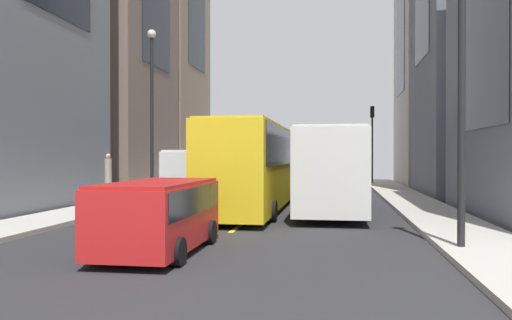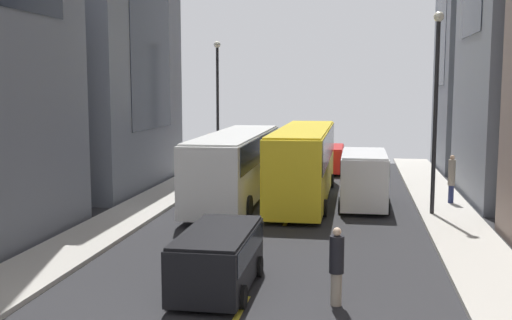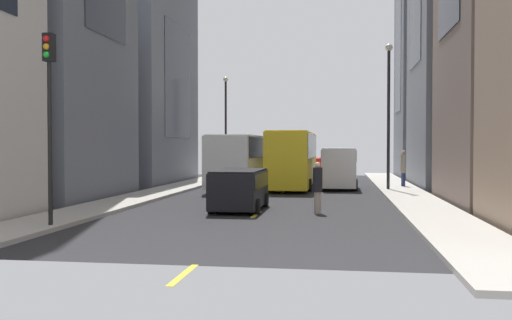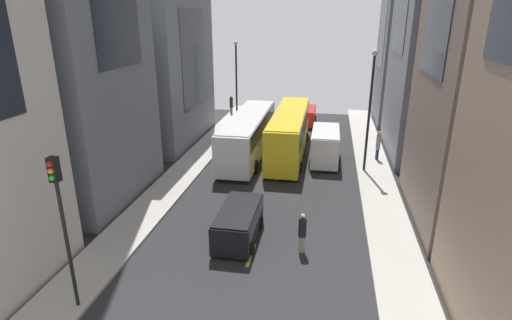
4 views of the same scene
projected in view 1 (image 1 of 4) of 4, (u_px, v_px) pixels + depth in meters
ground_plane at (275, 200)px, 26.65m from camera, size 40.17×40.17×0.00m
sidewalk_west at (410, 200)px, 25.58m from camera, size 2.47×44.00×0.15m
sidewalk_east at (151, 197)px, 27.72m from camera, size 2.47×44.00×0.15m
lane_stripe_0 at (302, 181)px, 47.40m from camera, size 0.16×2.00×0.01m
lane_stripe_1 at (292, 188)px, 37.02m from camera, size 0.16×2.00×0.01m
lane_stripe_2 at (275, 200)px, 26.65m from camera, size 0.16×2.00×0.01m
lane_stripe_3 at (237, 228)px, 16.28m from camera, size 0.16×2.00×0.01m
city_bus_white at (332, 163)px, 22.23m from camera, size 2.80×12.34×3.35m
streetcar_yellow at (256, 161)px, 21.83m from camera, size 2.70×12.45×3.59m
delivery_van_white at (199, 173)px, 23.73m from camera, size 2.25×5.05×2.58m
car_black_0 at (304, 175)px, 35.48m from camera, size 2.06×4.31×1.70m
car_red_1 at (159, 211)px, 12.15m from camera, size 2.06×4.48×1.71m
pedestrian_crossing_near at (259, 173)px, 36.67m from camera, size 0.38×0.38×2.07m
pedestrian_walking_far at (108, 177)px, 23.48m from camera, size 0.34×0.34×2.28m
traffic_light_near_corner at (372, 130)px, 40.87m from camera, size 0.32×0.44×6.17m
streetlamp_near at (462, 38)px, 12.13m from camera, size 0.44×0.44×8.33m
streetlamp_far at (152, 98)px, 25.80m from camera, size 0.44×0.44×8.59m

